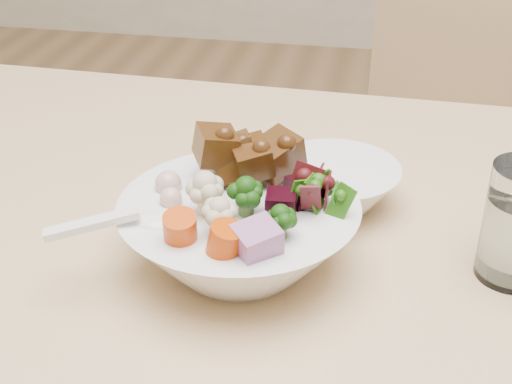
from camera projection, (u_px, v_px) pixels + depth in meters
dining_table at (482, 373)px, 0.67m from camera, size 1.68×0.98×0.78m
chair_far at (457, 182)px, 1.32m from camera, size 0.54×0.54×0.95m
food_bowl at (241, 229)px, 0.67m from camera, size 0.22×0.22×0.12m
soup_spoon at (140, 222)px, 0.62m from camera, size 0.12×0.07×0.02m
side_bowl at (335, 186)px, 0.77m from camera, size 0.14×0.14×0.05m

